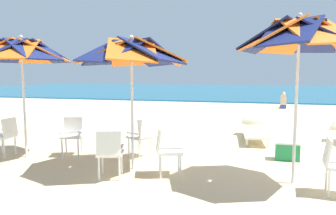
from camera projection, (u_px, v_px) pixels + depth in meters
ground_plane at (290, 151)px, 7.39m from camera, size 80.00×80.00×0.00m
sea at (261, 90)px, 36.97m from camera, size 80.00×36.00×0.10m
surf_foam at (267, 104)px, 19.42m from camera, size 80.00×0.70×0.01m
beach_umbrella_0 at (299, 37)px, 4.96m from camera, size 2.00×2.00×2.81m
beach_umbrella_1 at (131, 54)px, 5.78m from camera, size 2.18×2.18×2.57m
plastic_chair_1 at (110, 151)px, 5.39m from camera, size 0.55×0.58×0.87m
plastic_chair_2 at (142, 135)px, 6.85m from camera, size 0.61×0.60×0.87m
plastic_chair_3 at (166, 149)px, 5.58m from camera, size 0.58×0.56×0.87m
beach_umbrella_2 at (22, 52)px, 6.68m from camera, size 2.12×2.12×2.68m
plastic_chair_4 at (5, 134)px, 6.94m from camera, size 0.48×0.46×0.87m
plastic_chair_5 at (72, 133)px, 7.05m from camera, size 0.56×0.58×0.87m
sun_lounger_1 at (255, 130)px, 8.68m from camera, size 0.79×2.19×0.62m
cooler_box at (287, 151)px, 6.64m from camera, size 0.50×0.34×0.40m
beachgoer_seated at (283, 103)px, 17.05m from camera, size 0.30×0.93×0.92m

